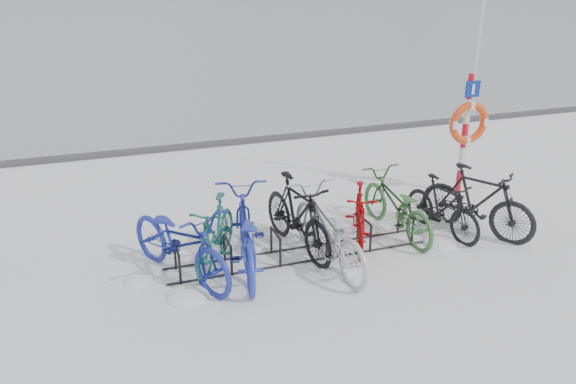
# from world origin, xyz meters

# --- Properties ---
(ground) EXTENTS (900.00, 900.00, 0.00)m
(ground) POSITION_xyz_m (0.00, 0.00, 0.00)
(ground) COLOR white
(ground) RESTS_ON ground
(quay_edge) EXTENTS (400.00, 0.25, 0.10)m
(quay_edge) POSITION_xyz_m (0.00, 5.90, 0.05)
(quay_edge) COLOR #3F3F42
(quay_edge) RESTS_ON ground
(bike_rack) EXTENTS (4.00, 0.48, 0.46)m
(bike_rack) POSITION_xyz_m (0.00, 0.00, 0.18)
(bike_rack) COLOR black
(bike_rack) RESTS_ON ground
(lifebuoy_station) EXTENTS (0.80, 0.23, 4.14)m
(lifebuoy_station) POSITION_xyz_m (3.78, 1.36, 1.39)
(lifebuoy_station) COLOR red
(lifebuoy_station) RESTS_ON ground
(bike_0) EXTENTS (1.67, 2.27, 1.14)m
(bike_0) POSITION_xyz_m (-1.74, -0.00, 0.57)
(bike_0) COLOR #1E2B9C
(bike_0) RESTS_ON ground
(bike_1) EXTENTS (1.25, 1.70, 1.01)m
(bike_1) POSITION_xyz_m (-1.20, 0.23, 0.51)
(bike_1) COLOR #185853
(bike_1) RESTS_ON ground
(bike_2) EXTENTS (1.14, 2.30, 1.15)m
(bike_2) POSITION_xyz_m (-0.83, -0.04, 0.58)
(bike_2) COLOR #2837B7
(bike_2) RESTS_ON ground
(bike_3) EXTENTS (0.87, 2.03, 1.18)m
(bike_3) POSITION_xyz_m (0.06, 0.24, 0.59)
(bike_3) COLOR black
(bike_3) RESTS_ON ground
(bike_4) EXTENTS (0.94, 2.22, 1.13)m
(bike_4) POSITION_xyz_m (0.32, -0.34, 0.57)
(bike_4) COLOR #B9BAC2
(bike_4) RESTS_ON ground
(bike_5) EXTENTS (1.03, 1.65, 0.96)m
(bike_5) POSITION_xyz_m (1.04, 0.11, 0.48)
(bike_5) COLOR #9B0507
(bike_5) RESTS_ON ground
(bike_6) EXTENTS (0.82, 2.00, 1.03)m
(bike_6) POSITION_xyz_m (1.76, 0.27, 0.51)
(bike_6) COLOR #336A32
(bike_6) RESTS_ON ground
(bike_7) EXTENTS (0.79, 1.66, 0.96)m
(bike_7) POSITION_xyz_m (2.48, 0.03, 0.48)
(bike_7) COLOR black
(bike_7) RESTS_ON ground
(bike_8) EXTENTS (1.45, 1.93, 1.15)m
(bike_8) POSITION_xyz_m (3.00, -0.15, 0.58)
(bike_8) COLOR black
(bike_8) RESTS_ON ground
(snow_drifts) EXTENTS (5.66, 1.68, 0.20)m
(snow_drifts) POSITION_xyz_m (0.46, -0.07, 0.00)
(snow_drifts) COLOR white
(snow_drifts) RESTS_ON ground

